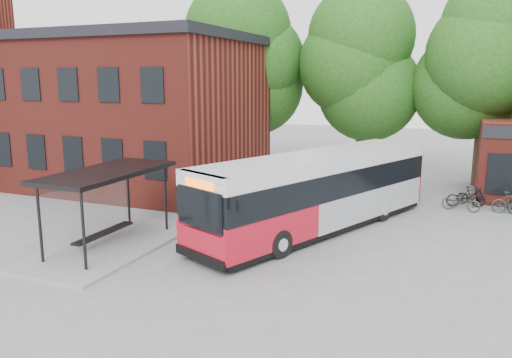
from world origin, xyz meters
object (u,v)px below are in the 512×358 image
at_px(bus_shelter, 109,209).
at_px(city_bus, 319,192).
at_px(bicycle_0, 461,202).
at_px(bicycle_1, 472,196).
at_px(bicycle_2, 466,197).
at_px(bicycle_3, 512,203).

distance_m(bus_shelter, city_bus, 8.16).
relative_size(bicycle_0, bicycle_1, 1.13).
distance_m(bus_shelter, bicycle_1, 17.16).
height_order(city_bus, bicycle_2, city_bus).
bearing_deg(bicycle_3, bus_shelter, 125.99).
xyz_separation_m(bicycle_2, bicycle_3, (1.95, -0.61, 0.04)).
distance_m(bicycle_0, bicycle_3, 2.17).
height_order(bicycle_1, bicycle_3, bicycle_3).
relative_size(bus_shelter, bicycle_0, 4.10).
bearing_deg(bicycle_1, bicycle_0, 148.65).
height_order(bus_shelter, bicycle_2, bus_shelter).
height_order(city_bus, bicycle_3, city_bus).
distance_m(bus_shelter, bicycle_2, 16.56).
bearing_deg(bicycle_3, bicycle_0, 96.87).
xyz_separation_m(city_bus, bicycle_2, (5.56, 6.37, -1.09)).
bearing_deg(bus_shelter, bicycle_1, 44.03).
relative_size(city_bus, bicycle_2, 6.81).
bearing_deg(bicycle_2, bicycle_1, -42.58).
bearing_deg(bicycle_3, city_bus, 125.86).
xyz_separation_m(city_bus, bicycle_3, (7.51, 5.75, -1.05)).
height_order(bicycle_0, bicycle_3, bicycle_3).
height_order(bicycle_2, bicycle_3, bicycle_3).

